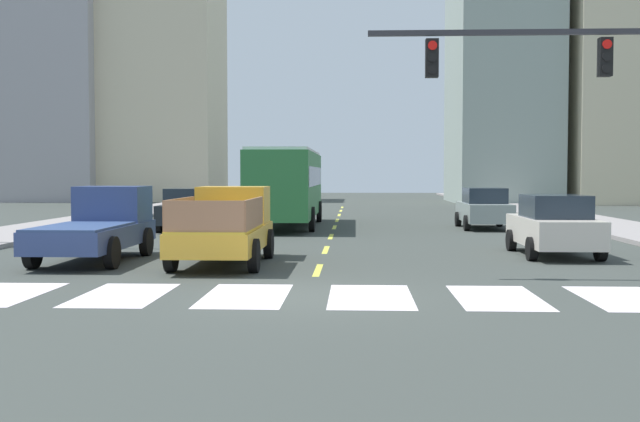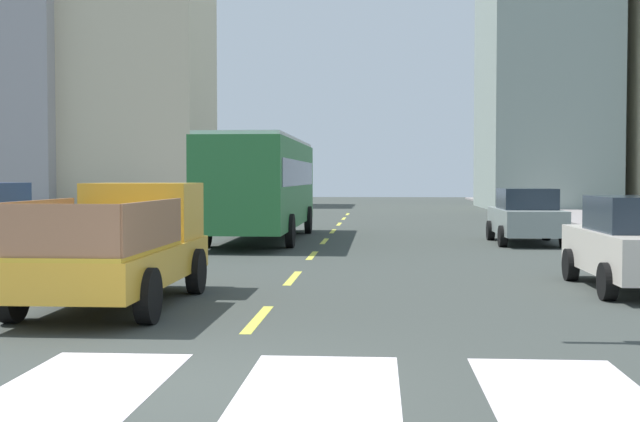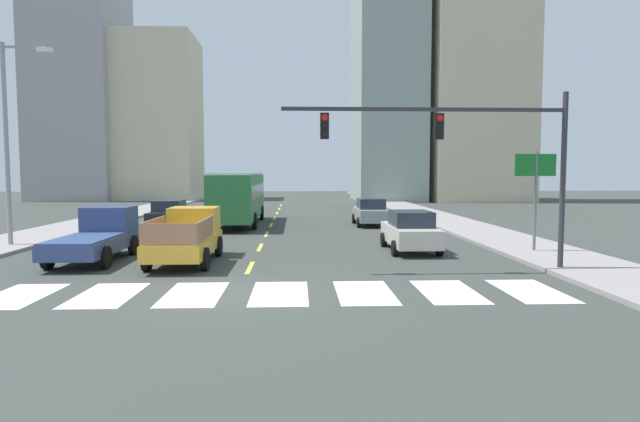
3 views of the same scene
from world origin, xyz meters
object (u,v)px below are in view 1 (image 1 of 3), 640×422
sedan_near_right (189,209)px  city_bus (287,182)px  sedan_near_left (484,208)px  pickup_stakebed (226,227)px  pickup_dark (100,226)px  sedan_far (554,225)px

sedan_near_right → city_bus: bearing=30.9°
sedan_near_right → sedan_near_left: (12.19, 1.57, 0.00)m
pickup_stakebed → city_bus: city_bus is taller
pickup_dark → sedan_near_left: bearing=47.8°
pickup_stakebed → pickup_dark: (-3.52, 0.56, -0.02)m
pickup_stakebed → sedan_near_right: bearing=108.9°
sedan_near_left → pickup_dark: bearing=-132.4°
pickup_stakebed → sedan_far: (8.93, 2.12, -0.08)m
sedan_far → sedan_near_left: 10.87m
pickup_stakebed → sedan_near_left: size_ratio=1.18×
city_bus → sedan_near_right: (-3.80, -2.44, -1.09)m
sedan_far → sedan_near_right: bearing=143.2°
city_bus → sedan_far: size_ratio=2.45×
pickup_dark → sedan_far: bearing=9.6°
pickup_dark → sedan_near_left: (12.28, 12.43, -0.06)m
sedan_far → sedan_near_left: bearing=91.0°
pickup_stakebed → sedan_far: pickup_stakebed is taller
pickup_dark → sedan_far: pickup_dark is taller
sedan_far → pickup_dark: bearing=-172.7°
pickup_stakebed → sedan_near_left: bearing=58.2°
sedan_near_right → sedan_near_left: same height
sedan_far → sedan_near_right: (-12.35, 9.31, 0.00)m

